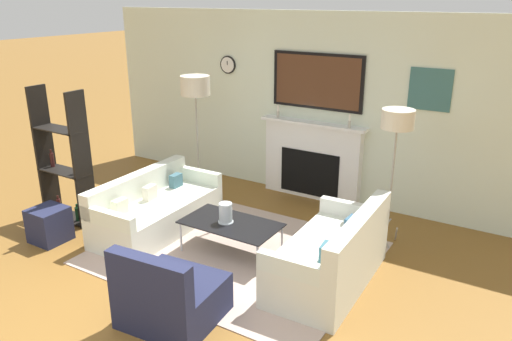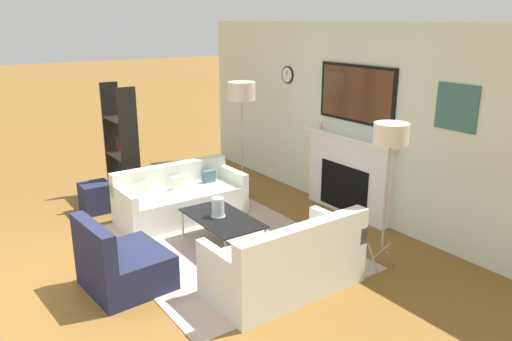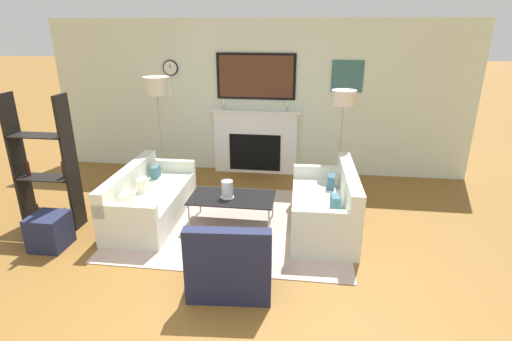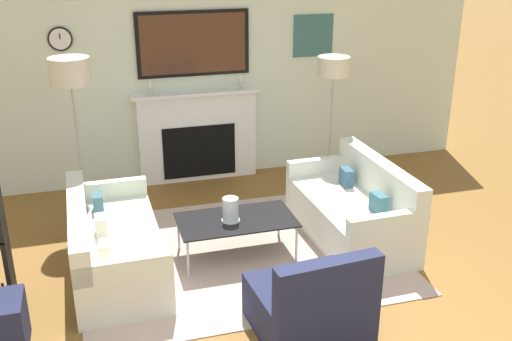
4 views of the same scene
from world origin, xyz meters
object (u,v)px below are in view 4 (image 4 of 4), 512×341
at_px(couch_left, 112,247).
at_px(hurricane_candle, 231,211).
at_px(armchair, 311,305).
at_px(coffee_table, 236,221).
at_px(couch_right, 354,212).
at_px(floor_lamp_left, 70,73).
at_px(floor_lamp_right, 333,69).

bearing_deg(couch_left, hurricane_candle, -1.85).
bearing_deg(armchair, coffee_table, 100.51).
height_order(couch_right, coffee_table, couch_right).
xyz_separation_m(couch_right, armchair, (-1.01, -1.39, -0.04)).
relative_size(couch_right, coffee_table, 1.44).
bearing_deg(coffee_table, couch_right, 0.95).
relative_size(couch_left, armchair, 1.99).
height_order(couch_left, couch_right, couch_right).
height_order(couch_left, armchair, armchair).
distance_m(coffee_table, hurricane_candle, 0.14).
height_order(couch_right, armchair, couch_right).
bearing_deg(coffee_table, hurricane_candle, -163.01).
xyz_separation_m(floor_lamp_left, floor_lamp_right, (2.90, 0.00, -0.13)).
bearing_deg(coffee_table, couch_left, 179.10).
bearing_deg(couch_right, floor_lamp_left, 155.86).
xyz_separation_m(couch_left, floor_lamp_right, (2.68, 1.20, 1.27)).
bearing_deg(floor_lamp_right, coffee_table, -140.52).
bearing_deg(armchair, couch_left, 136.13).
height_order(couch_right, hurricane_candle, couch_right).
relative_size(couch_left, couch_right, 1.09).
relative_size(hurricane_candle, floor_lamp_right, 0.14).
relative_size(floor_lamp_left, floor_lamp_right, 1.09).
bearing_deg(armchair, hurricane_candle, 103.02).
distance_m(couch_right, hurricane_candle, 1.34).
relative_size(armchair, hurricane_candle, 3.76).
bearing_deg(armchair, floor_lamp_left, 122.80).
xyz_separation_m(armchair, hurricane_candle, (-0.31, 1.35, 0.24)).
height_order(floor_lamp_left, floor_lamp_right, floor_lamp_left).
bearing_deg(hurricane_candle, coffee_table, 16.99).
bearing_deg(hurricane_candle, armchair, -76.98).
xyz_separation_m(hurricane_candle, floor_lamp_right, (1.54, 1.24, 1.03)).
distance_m(couch_left, floor_lamp_left, 1.86).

